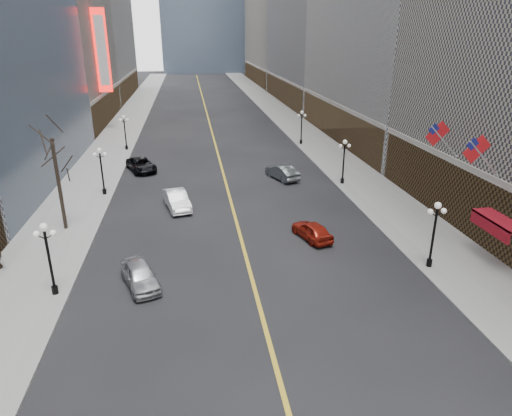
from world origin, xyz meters
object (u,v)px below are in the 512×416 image
object	(u,v)px
car_nb_near	(140,275)
car_nb_far	(141,165)
streetlamp_east_2	(344,157)
streetlamp_west_2	(101,166)
streetlamp_east_3	(302,124)
streetlamp_west_1	(48,252)
streetlamp_west_3	(125,129)
car_sb_far	(282,172)
car_sb_mid	(312,230)
car_nb_mid	(177,200)
streetlamp_east_1	(435,228)

from	to	relation	value
car_nb_near	car_nb_far	xyz separation A→B (m)	(-2.11, 25.47, -0.01)
streetlamp_east_2	streetlamp_west_2	distance (m)	23.60
streetlamp_east_3	car_nb_far	size ratio (longest dim) A/B	0.86
streetlamp_west_1	streetlamp_west_2	size ratio (longest dim) A/B	1.00
streetlamp_east_2	streetlamp_west_3	world-z (taller)	same
streetlamp_west_2	car_sb_far	world-z (taller)	streetlamp_west_2
streetlamp_east_3	car_nb_far	bearing A→B (deg)	-154.10
streetlamp_east_3	streetlamp_west_3	distance (m)	23.60
car_sb_mid	car_sb_far	distance (m)	15.12
streetlamp_west_2	streetlamp_west_3	world-z (taller)	same
car_nb_near	car_nb_mid	xyz separation A→B (m)	(2.03, 13.10, 0.05)
streetlamp_east_1	car_nb_near	bearing A→B (deg)	178.67
car_sb_mid	car_nb_far	bearing A→B (deg)	-71.81
streetlamp_east_2	car_nb_near	xyz separation A→B (m)	(-18.69, -17.57, -2.16)
streetlamp_east_1	car_nb_mid	world-z (taller)	streetlamp_east_1
car_nb_far	car_sb_far	distance (m)	15.92
streetlamp_east_1	car_nb_mid	size ratio (longest dim) A/B	0.94
streetlamp_east_1	streetlamp_west_2	distance (m)	29.68
streetlamp_west_3	streetlamp_east_1	bearing A→B (deg)	-56.75
streetlamp_west_1	car_nb_near	bearing A→B (deg)	5.04
car_nb_far	car_sb_far	xyz separation A→B (m)	(15.05, -5.19, 0.03)
streetlamp_west_2	streetlamp_east_3	bearing A→B (deg)	37.33
car_nb_near	car_sb_far	xyz separation A→B (m)	(12.95, 20.27, 0.02)
car_sb_mid	car_nb_mid	bearing A→B (deg)	-54.93
car_sb_mid	car_sb_far	xyz separation A→B (m)	(0.74, 15.10, 0.08)
streetlamp_east_3	car_sb_mid	world-z (taller)	streetlamp_east_3
streetlamp_east_3	car_nb_far	world-z (taller)	streetlamp_east_3
streetlamp_east_1	car_nb_mid	distance (m)	21.57
car_nb_far	car_sb_mid	distance (m)	24.83
streetlamp_east_3	streetlamp_west_2	xyz separation A→B (m)	(-23.60, -18.00, 0.00)
car_sb_far	car_nb_near	bearing A→B (deg)	37.03
car_nb_near	car_nb_mid	size ratio (longest dim) A/B	0.90
streetlamp_east_2	streetlamp_west_1	bearing A→B (deg)	-142.67
streetlamp_east_3	car_nb_mid	distance (m)	28.05
streetlamp_east_2	streetlamp_west_3	distance (m)	29.68
streetlamp_east_2	car_nb_far	xyz separation A→B (m)	(-20.80, 7.90, -2.17)
streetlamp_west_3	car_sb_mid	xyz separation A→B (m)	(17.11, -30.40, -2.21)
streetlamp_west_1	car_sb_far	bearing A→B (deg)	49.24
streetlamp_east_1	streetlamp_west_1	xyz separation A→B (m)	(-23.60, 0.00, 0.00)
car_nb_mid	car_sb_far	world-z (taller)	car_nb_mid
car_nb_far	streetlamp_east_1	bearing A→B (deg)	-71.92
streetlamp_west_1	streetlamp_west_2	world-z (taller)	same
streetlamp_east_2	car_sb_far	bearing A→B (deg)	154.79
streetlamp_west_2	streetlamp_west_3	bearing A→B (deg)	90.00
streetlamp_west_1	streetlamp_west_3	xyz separation A→B (m)	(0.00, 36.00, 0.00)
car_nb_mid	car_nb_near	bearing A→B (deg)	-111.61
streetlamp_east_2	streetlamp_west_2	size ratio (longest dim) A/B	1.00
streetlamp_east_1	streetlamp_east_2	distance (m)	18.00
streetlamp_east_3	car_sb_far	size ratio (longest dim) A/B	0.97
streetlamp_east_1	car_nb_near	xyz separation A→B (m)	(-18.69, 0.43, -2.16)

